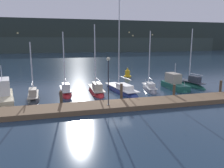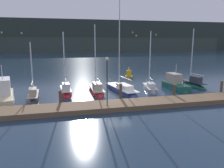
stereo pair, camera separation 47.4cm
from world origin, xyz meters
name	(u,v)px [view 2 (the right image)]	position (x,y,z in m)	size (l,w,h in m)	color
ground_plane	(118,100)	(0.00, 0.00, 0.00)	(400.00, 400.00, 0.00)	#1E3347
dock	(125,105)	(0.00, -2.47, 0.23)	(30.32, 2.80, 0.45)	brown
mooring_pile_1	(60,99)	(-5.99, -0.82, 0.76)	(0.28, 0.28, 1.53)	#4C3D2D
mooring_pile_2	(121,93)	(0.00, -0.82, 0.97)	(0.28, 0.28, 1.95)	#4C3D2D
mooring_pile_3	(174,92)	(5.99, -0.82, 0.78)	(0.28, 0.28, 1.56)	#4C3D2D
mooring_pile_4	(221,88)	(11.98, -0.82, 0.86)	(0.28, 0.28, 1.73)	#4C3D2D
motorboat_berth_1	(4,96)	(-11.81, 3.07, 0.38)	(3.22, 7.22, 4.36)	beige
sailboat_berth_2	(34,98)	(-8.78, 2.38, 0.14)	(1.48, 5.16, 6.76)	#2D3338
sailboat_berth_3	(66,92)	(-5.34, 4.27, 0.16)	(1.55, 5.07, 7.83)	red
sailboat_berth_4	(96,91)	(-1.66, 4.19, 0.14)	(1.61, 6.20, 8.81)	red
sailboat_berth_5	(121,90)	(1.46, 3.96, 0.12)	(3.15, 8.25, 12.05)	navy
sailboat_berth_6	(150,89)	(5.26, 3.94, 0.10)	(2.34, 5.49, 8.18)	gray
motorboat_berth_7	(175,86)	(8.73, 3.70, 0.35)	(1.86, 5.18, 3.89)	#195647
sailboat_berth_8	(192,85)	(11.73, 4.35, 0.21)	(2.05, 5.30, 8.35)	#195647
channel_buoy	(129,73)	(5.90, 14.64, 0.61)	(1.31, 1.31, 1.71)	gold
dock_lamppost	(107,74)	(-1.86, -2.85, 3.33)	(0.32, 0.32, 4.35)	#2D2D33
hillside_backdrop	(73,37)	(2.78, 112.43, 8.43)	(240.00, 23.00, 18.31)	#28332D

